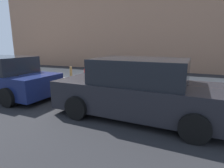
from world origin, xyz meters
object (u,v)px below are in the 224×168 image
(fire_hydrant, at_px, (86,76))
(parked_car_charcoal_0, at_px, (139,90))
(parked_car_navy_1, at_px, (4,77))
(suitcase_teal_2, at_px, (135,83))
(suitcase_silver_3, at_px, (125,82))
(suitcase_red_5, at_px, (105,81))
(bollard_post, at_px, (71,76))
(suitcase_maroon_0, at_px, (158,83))
(suitcase_navy_1, at_px, (146,83))
(suitcase_olive_4, at_px, (114,80))

(fire_hydrant, bearing_deg, parked_car_charcoal_0, 142.45)
(fire_hydrant, bearing_deg, parked_car_navy_1, 46.05)
(suitcase_teal_2, xyz_separation_m, parked_car_navy_1, (4.63, 2.36, 0.30))
(suitcase_silver_3, xyz_separation_m, suitcase_red_5, (0.92, 0.07, 0.00))
(bollard_post, bearing_deg, fire_hydrant, -168.67)
(suitcase_maroon_0, distance_m, suitcase_silver_3, 1.40)
(suitcase_maroon_0, xyz_separation_m, suitcase_teal_2, (0.93, 0.00, -0.09))
(parked_car_charcoal_0, xyz_separation_m, parked_car_navy_1, (5.42, 0.00, -0.04))
(parked_car_charcoal_0, relative_size, parked_car_navy_1, 1.06)
(fire_hydrant, xyz_separation_m, parked_car_charcoal_0, (-3.11, 2.39, 0.19))
(suitcase_teal_2, height_order, suitcase_red_5, suitcase_teal_2)
(fire_hydrant, relative_size, bollard_post, 0.98)
(suitcase_navy_1, xyz_separation_m, suitcase_olive_4, (1.36, 0.12, 0.06))
(suitcase_red_5, relative_size, fire_hydrant, 1.04)
(suitcase_silver_3, distance_m, parked_car_charcoal_0, 2.77)
(suitcase_navy_1, bearing_deg, fire_hydrant, 1.47)
(suitcase_maroon_0, relative_size, suitcase_silver_3, 1.34)
(suitcase_teal_2, bearing_deg, suitcase_red_5, -0.88)
(suitcase_maroon_0, distance_m, fire_hydrant, 3.26)
(suitcase_red_5, bearing_deg, suitcase_teal_2, 179.12)
(suitcase_red_5, height_order, fire_hydrant, suitcase_red_5)
(suitcase_teal_2, bearing_deg, suitcase_navy_1, -166.80)
(suitcase_teal_2, height_order, fire_hydrant, suitcase_teal_2)
(suitcase_navy_1, distance_m, suitcase_red_5, 1.83)
(suitcase_navy_1, distance_m, suitcase_olive_4, 1.37)
(suitcase_silver_3, bearing_deg, parked_car_charcoal_0, 116.99)
(suitcase_navy_1, bearing_deg, parked_car_navy_1, 25.88)
(suitcase_olive_4, bearing_deg, suitcase_teal_2, -178.82)
(suitcase_olive_4, bearing_deg, fire_hydrant, -2.11)
(suitcase_red_5, bearing_deg, suitcase_navy_1, -177.40)
(suitcase_navy_1, height_order, suitcase_silver_3, suitcase_navy_1)
(suitcase_navy_1, xyz_separation_m, suitcase_teal_2, (0.44, 0.10, -0.01))
(suitcase_silver_3, xyz_separation_m, suitcase_olive_4, (0.46, 0.11, 0.08))
(suitcase_maroon_0, xyz_separation_m, parked_car_navy_1, (5.56, 2.36, 0.21))
(suitcase_silver_3, xyz_separation_m, parked_car_charcoal_0, (-1.25, 2.45, 0.35))
(suitcase_teal_2, height_order, suitcase_olive_4, suitcase_olive_4)
(suitcase_maroon_0, relative_size, bollard_post, 0.98)
(fire_hydrant, distance_m, bollard_post, 0.76)
(suitcase_silver_3, relative_size, parked_car_charcoal_0, 0.13)
(suitcase_olive_4, height_order, fire_hydrant, suitcase_olive_4)
(suitcase_maroon_0, xyz_separation_m, fire_hydrant, (3.26, -0.03, 0.05))
(suitcase_teal_2, relative_size, suitcase_silver_3, 1.43)
(suitcase_maroon_0, bearing_deg, parked_car_navy_1, 23.00)
(suitcase_maroon_0, bearing_deg, suitcase_silver_3, -3.77)
(parked_car_charcoal_0, bearing_deg, suitcase_maroon_0, -93.50)
(bollard_post, relative_size, parked_car_navy_1, 0.18)
(suitcase_teal_2, bearing_deg, parked_car_navy_1, 26.98)
(suitcase_teal_2, distance_m, suitcase_red_5, 1.38)
(suitcase_olive_4, relative_size, bollard_post, 1.22)
(suitcase_navy_1, distance_m, parked_car_charcoal_0, 2.51)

